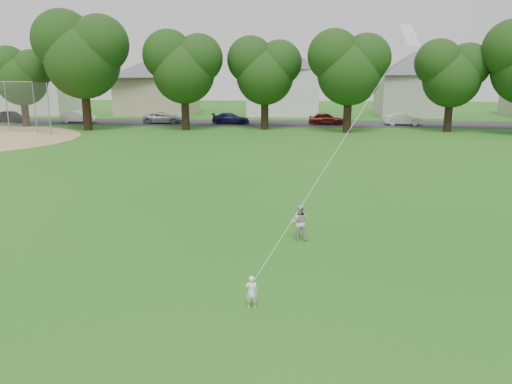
# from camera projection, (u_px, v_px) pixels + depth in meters

# --- Properties ---
(ground) EXTENTS (160.00, 160.00, 0.00)m
(ground) POSITION_uv_depth(u_px,v_px,m) (248.00, 295.00, 13.11)
(ground) COLOR #155D15
(ground) RESTS_ON ground
(street) EXTENTS (90.00, 7.00, 0.01)m
(street) POSITION_uv_depth(u_px,v_px,m) (281.00, 123.00, 53.76)
(street) COLOR #2D2D30
(street) RESTS_ON ground
(toddler) EXTENTS (0.32, 0.22, 0.86)m
(toddler) POSITION_uv_depth(u_px,v_px,m) (251.00, 292.00, 12.31)
(toddler) COLOR white
(toddler) RESTS_ON ground
(older_boy) EXTENTS (0.63, 0.50, 1.26)m
(older_boy) POSITION_uv_depth(u_px,v_px,m) (299.00, 222.00, 17.19)
(older_boy) COLOR beige
(older_boy) RESTS_ON ground
(kite) EXTENTS (3.31, 5.32, 12.83)m
(kite) POSITION_uv_depth(u_px,v_px,m) (349.00, 131.00, 15.96)
(kite) COLOR white
(kite) RESTS_ON ground
(baseball_backstop) EXTENTS (10.45, 2.50, 4.58)m
(baseball_backstop) POSITION_uv_depth(u_px,v_px,m) (4.00, 107.00, 45.68)
(baseball_backstop) COLOR gray
(baseball_backstop) RESTS_ON ground
(tree_row) EXTENTS (77.89, 9.85, 11.40)m
(tree_row) POSITION_uv_depth(u_px,v_px,m) (303.00, 62.00, 45.91)
(tree_row) COLOR black
(tree_row) RESTS_ON ground
(parked_cars) EXTENTS (46.15, 2.42, 1.30)m
(parked_cars) POSITION_uv_depth(u_px,v_px,m) (193.00, 118.00, 53.27)
(parked_cars) COLOR black
(parked_cars) RESTS_ON ground
(house_row) EXTENTS (76.47, 13.79, 10.37)m
(house_row) POSITION_uv_depth(u_px,v_px,m) (274.00, 76.00, 62.34)
(house_row) COLOR silver
(house_row) RESTS_ON ground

